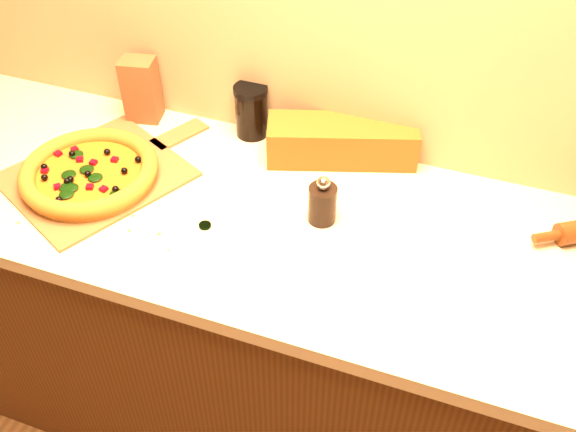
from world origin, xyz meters
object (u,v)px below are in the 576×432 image
Objects in this scene: pizza at (89,172)px; dark_jar at (251,111)px; pepper_grinder at (322,203)px; pizza_peel at (102,173)px.

pizza is 2.33× the size of dark_jar.
dark_jar is at bearing 137.06° from pepper_grinder.
dark_jar is (0.30, 0.30, 0.07)m from pizza_peel.
pizza_peel is 4.63× the size of pepper_grinder.
pepper_grinder is at bearing 29.57° from pizza_peel.
pepper_grinder is 0.86× the size of dark_jar.
pizza is 0.60m from pepper_grinder.
pizza_peel is at bearing -176.86° from pepper_grinder.
dark_jar reaches higher than pizza_peel.
pepper_grinder reaches higher than pizza.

